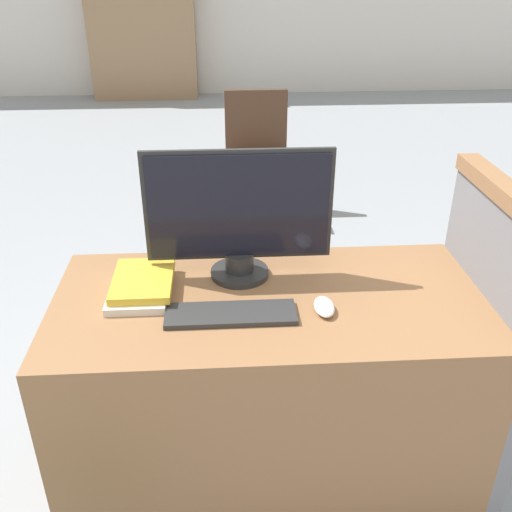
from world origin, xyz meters
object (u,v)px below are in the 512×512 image
monitor (239,215)px  book_stack (141,285)px  keyboard (231,314)px  mouse (324,307)px  far_chair (257,149)px

monitor → book_stack: bearing=-164.1°
keyboard → book_stack: size_ratio=1.42×
monitor → keyboard: 0.32m
mouse → far_chair: 2.49m
keyboard → far_chair: far_chair is taller
monitor → far_chair: monitor is taller
mouse → far_chair: far_chair is taller
keyboard → mouse: bearing=2.3°
monitor → book_stack: 0.38m
keyboard → mouse: 0.28m
keyboard → book_stack: bearing=151.0°
monitor → book_stack: monitor is taller
monitor → far_chair: 2.30m
mouse → monitor: bearing=136.3°
book_stack → keyboard: bearing=-29.0°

